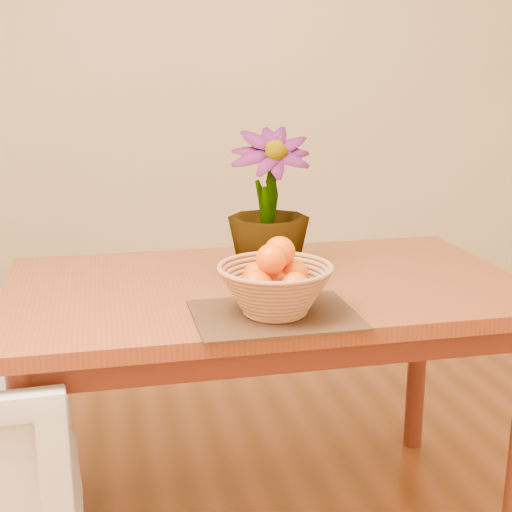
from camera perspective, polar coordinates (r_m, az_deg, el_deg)
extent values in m
cube|color=#FFEFC2|center=(3.79, -6.14, 15.33)|extent=(4.00, 0.02, 2.70)
cube|color=maroon|center=(1.96, 0.80, -2.62)|extent=(1.40, 0.80, 0.04)
cube|color=#4E1E12|center=(1.97, 0.79, -4.28)|extent=(1.28, 0.68, 0.08)
cylinder|color=#4E1E12|center=(1.79, -17.47, -18.46)|extent=(0.06, 0.06, 0.71)
cylinder|color=#4E1E12|center=(2.35, -16.22, -9.93)|extent=(0.06, 0.06, 0.71)
cylinder|color=#4E1E12|center=(2.57, 12.82, -7.54)|extent=(0.06, 0.06, 0.71)
cube|color=#3B2715|center=(1.69, 1.53, -4.72)|extent=(0.39, 0.29, 0.01)
cylinder|color=#A46E44|center=(1.68, 1.53, -4.50)|extent=(0.14, 0.14, 0.01)
sphere|color=#D14303|center=(1.66, 1.55, -2.12)|extent=(0.06, 0.06, 0.06)
sphere|color=#D14303|center=(1.70, 2.98, -1.49)|extent=(0.07, 0.07, 0.07)
sphere|color=#D14303|center=(1.70, 0.06, -1.59)|extent=(0.07, 0.07, 0.07)
sphere|color=#D14303|center=(1.62, 0.05, -2.35)|extent=(0.07, 0.07, 0.07)
sphere|color=#D14303|center=(1.62, 3.12, -2.46)|extent=(0.07, 0.07, 0.07)
sphere|color=#D14303|center=(1.67, 1.90, 0.32)|extent=(0.07, 0.07, 0.07)
sphere|color=#D14303|center=(1.62, 1.23, -0.25)|extent=(0.07, 0.07, 0.07)
imported|color=#193E11|center=(1.98, 1.02, 4.28)|extent=(0.26, 0.26, 0.41)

